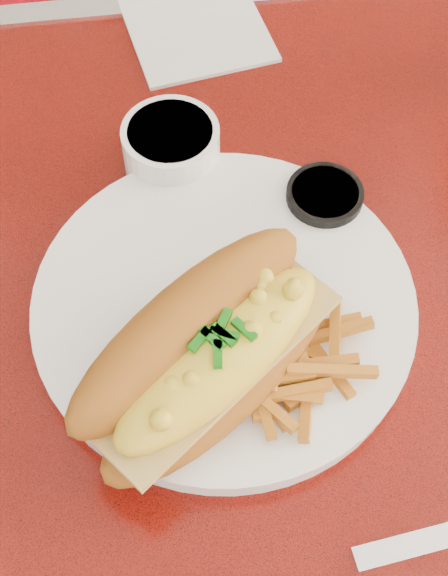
{
  "coord_description": "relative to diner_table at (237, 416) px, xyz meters",
  "views": [
    {
      "loc": [
        -0.05,
        -0.29,
        1.32
      ],
      "look_at": [
        -0.01,
        0.02,
        0.81
      ],
      "focal_mm": 50.0,
      "sensor_mm": 36.0,
      "label": 1
    }
  ],
  "objects": [
    {
      "name": "ground",
      "position": [
        0.0,
        0.0,
        -0.61
      ],
      "size": [
        8.0,
        8.0,
        0.0
      ],
      "primitive_type": "plane",
      "color": "silver",
      "rests_on": "ground"
    },
    {
      "name": "diner_table",
      "position": [
        0.0,
        0.0,
        0.0
      ],
      "size": [
        1.23,
        0.83,
        0.77
      ],
      "color": "#B3150B",
      "rests_on": "ground"
    },
    {
      "name": "booth_bench_far",
      "position": [
        0.0,
        0.81,
        -0.32
      ],
      "size": [
        1.2,
        0.51,
        0.9
      ],
      "color": "#A60B17",
      "rests_on": "ground"
    },
    {
      "name": "dinner_plate",
      "position": [
        -0.01,
        0.02,
        0.17
      ],
      "size": [
        0.38,
        0.38,
        0.02
      ],
      "rotation": [
        0.0,
        0.0,
        -0.35
      ],
      "color": "white",
      "rests_on": "diner_table"
    },
    {
      "name": "mac_hoagie",
      "position": [
        -0.03,
        -0.04,
        0.22
      ],
      "size": [
        0.23,
        0.21,
        0.1
      ],
      "rotation": [
        0.0,
        0.0,
        0.66
      ],
      "color": "#A35E1A",
      "rests_on": "dinner_plate"
    },
    {
      "name": "fries_pile",
      "position": [
        0.02,
        -0.04,
        0.2
      ],
      "size": [
        0.12,
        0.11,
        0.03
      ],
      "primitive_type": null,
      "rotation": [
        0.0,
        0.0,
        -0.15
      ],
      "color": "orange",
      "rests_on": "dinner_plate"
    },
    {
      "name": "fork",
      "position": [
        -0.05,
        -0.0,
        0.18
      ],
      "size": [
        0.05,
        0.16,
        0.0
      ],
      "rotation": [
        0.0,
        0.0,
        1.78
      ],
      "color": "silver",
      "rests_on": "dinner_plate"
    },
    {
      "name": "gravy_ramekin",
      "position": [
        -0.03,
        0.18,
        0.19
      ],
      "size": [
        0.1,
        0.1,
        0.05
      ],
      "rotation": [
        0.0,
        0.0,
        0.19
      ],
      "color": "white",
      "rests_on": "diner_table"
    },
    {
      "name": "sauce_cup_right",
      "position": [
        0.09,
        0.11,
        0.18
      ],
      "size": [
        0.07,
        0.07,
        0.03
      ],
      "rotation": [
        0.0,
        0.0,
        0.15
      ],
      "color": "black",
      "rests_on": "diner_table"
    },
    {
      "name": "paper_napkin",
      "position": [
        0.01,
        0.35,
        0.16
      ],
      "size": [
        0.15,
        0.15,
        0.0
      ],
      "primitive_type": "cube",
      "rotation": [
        0.0,
        0.0,
        0.17
      ],
      "color": "white",
      "rests_on": "diner_table"
    }
  ]
}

